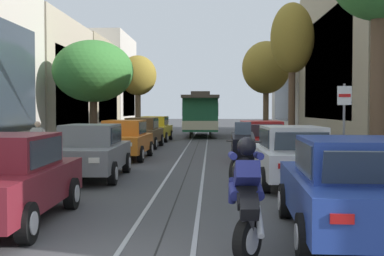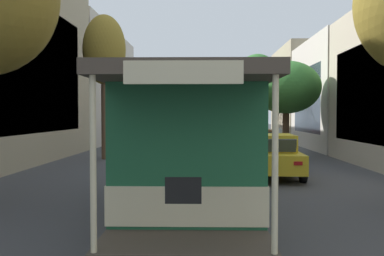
% 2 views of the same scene
% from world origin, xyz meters
% --- Properties ---
extents(ground_plane, '(160.00, 160.00, 0.00)m').
position_xyz_m(ground_plane, '(0.00, 19.81, 0.00)').
color(ground_plane, '#424244').
extents(trolley_track_rails, '(1.14, 57.52, 0.01)m').
position_xyz_m(trolley_track_rails, '(0.00, 22.76, 0.00)').
color(trolley_track_rails, gray).
rests_on(trolley_track_rails, ground).
extents(parked_car_maroon_near_left, '(2.07, 4.39, 1.58)m').
position_xyz_m(parked_car_maroon_near_left, '(-2.90, 2.45, 0.80)').
color(parked_car_maroon_near_left, maroon).
rests_on(parked_car_maroon_near_left, ground).
extents(parked_car_grey_second_left, '(2.08, 4.40, 1.58)m').
position_xyz_m(parked_car_grey_second_left, '(-2.77, 8.35, 0.80)').
color(parked_car_grey_second_left, slate).
rests_on(parked_car_grey_second_left, ground).
extents(parked_car_orange_mid_left, '(2.04, 4.38, 1.58)m').
position_xyz_m(parked_car_orange_mid_left, '(-2.77, 14.13, 0.80)').
color(parked_car_orange_mid_left, orange).
rests_on(parked_car_orange_mid_left, ground).
extents(parked_car_brown_fourth_left, '(2.08, 4.40, 1.58)m').
position_xyz_m(parked_car_brown_fourth_left, '(-2.90, 20.24, 0.80)').
color(parked_car_brown_fourth_left, brown).
rests_on(parked_car_brown_fourth_left, ground).
extents(parked_car_yellow_fifth_left, '(2.12, 4.41, 1.58)m').
position_xyz_m(parked_car_yellow_fifth_left, '(-2.83, 25.66, 0.80)').
color(parked_car_yellow_fifth_left, gold).
rests_on(parked_car_yellow_fifth_left, ground).
extents(parked_car_blue_near_right, '(2.15, 4.42, 1.58)m').
position_xyz_m(parked_car_blue_near_right, '(2.97, 1.69, 0.80)').
color(parked_car_blue_near_right, '#233D93').
rests_on(parked_car_blue_near_right, ground).
extents(parked_car_white_second_right, '(2.09, 4.40, 1.58)m').
position_xyz_m(parked_car_white_second_right, '(2.93, 7.21, 0.80)').
color(parked_car_white_second_right, silver).
rests_on(parked_car_white_second_right, ground).
extents(parked_car_red_mid_right, '(2.01, 4.36, 1.58)m').
position_xyz_m(parked_car_red_mid_right, '(2.70, 13.30, 0.80)').
color(parked_car_red_mid_right, red).
rests_on(parked_car_red_mid_right, ground).
extents(street_tree_kerb_left_near, '(3.69, 3.91, 7.74)m').
position_xyz_m(street_tree_kerb_left_near, '(-4.98, 4.18, 5.83)').
color(street_tree_kerb_left_near, brown).
rests_on(street_tree_kerb_left_near, ground).
extents(street_tree_kerb_left_second, '(3.85, 4.01, 5.34)m').
position_xyz_m(street_tree_kerb_left_second, '(-4.89, 17.73, 3.84)').
color(street_tree_kerb_left_second, '#4C3826').
rests_on(street_tree_kerb_left_second, ground).
extents(street_tree_kerb_right_near, '(2.55, 2.79, 6.96)m').
position_xyz_m(street_tree_kerb_right_near, '(5.06, 6.78, 5.50)').
color(street_tree_kerb_right_near, brown).
rests_on(street_tree_kerb_right_near, ground).
extents(street_tree_kerb_right_second, '(2.23, 1.96, 7.50)m').
position_xyz_m(street_tree_kerb_right_second, '(4.93, 19.83, 5.58)').
color(street_tree_kerb_right_second, brown).
rests_on(street_tree_kerb_right_second, ground).
extents(cable_car_trolley, '(2.65, 9.15, 3.28)m').
position_xyz_m(cable_car_trolley, '(-0.00, 31.22, 1.66)').
color(cable_car_trolley, '#1E5B38').
rests_on(cable_car_trolley, ground).
extents(motorcycle_with_rider, '(0.50, 1.85, 1.85)m').
position_xyz_m(motorcycle_with_rider, '(1.26, 0.72, 0.97)').
color(motorcycle_with_rider, black).
rests_on(motorcycle_with_rider, ground).
extents(pedestrian_on_left_pavement, '(0.55, 0.22, 1.60)m').
position_xyz_m(pedestrian_on_left_pavement, '(-5.51, 11.67, 0.90)').
color(pedestrian_on_left_pavement, black).
rests_on(pedestrian_on_left_pavement, ground).
extents(pedestrian_on_right_pavement, '(0.55, 0.39, 1.72)m').
position_xyz_m(pedestrian_on_right_pavement, '(6.32, 9.27, 0.97)').
color(pedestrian_on_right_pavement, slate).
rests_on(pedestrian_on_right_pavement, ground).
extents(fire_hydrant, '(0.40, 0.22, 0.84)m').
position_xyz_m(fire_hydrant, '(4.31, 9.35, 0.42)').
color(fire_hydrant, '#B2B2B7').
rests_on(fire_hydrant, ground).
extents(street_sign_post, '(0.36, 0.07, 2.68)m').
position_xyz_m(street_sign_post, '(4.16, 6.62, 1.67)').
color(street_sign_post, slate).
rests_on(street_sign_post, ground).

